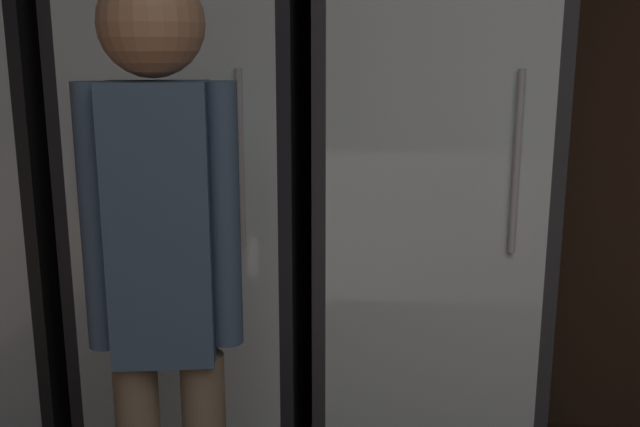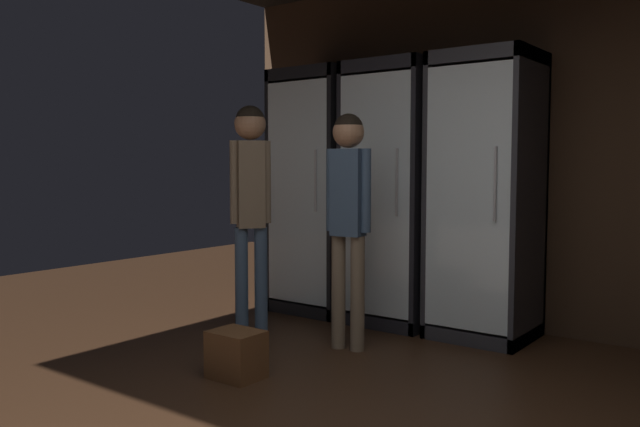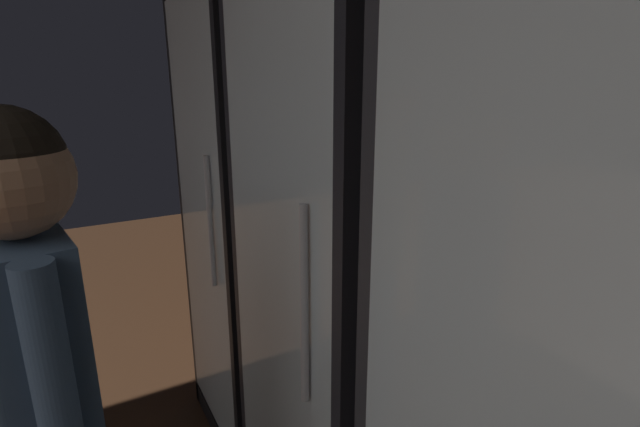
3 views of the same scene
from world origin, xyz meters
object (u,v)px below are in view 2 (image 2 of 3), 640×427
Objects in this scene: shopper_near at (348,200)px; shopper_far at (251,189)px; wine_crate_floor at (236,354)px; cooler_far_left at (323,193)px; cooler_center at (488,201)px; cooler_left at (399,197)px.

shopper_near is 0.96× the size of shopper_far.
shopper_near is at bearing 78.33° from wine_crate_floor.
shopper_far is at bearing 126.61° from wine_crate_floor.
cooler_far_left is at bearing 111.26° from wine_crate_floor.
cooler_center reaches higher than shopper_far.
wine_crate_floor is (-0.19, -0.90, -0.89)m from shopper_near.
cooler_left is at bearing 179.82° from cooler_center.
cooler_center is at bearing -0.03° from cooler_far_left.
wine_crate_floor is at bearing -91.51° from cooler_left.
shopper_far is at bearing -114.85° from cooler_left.
shopper_near reaches higher than wine_crate_floor.
shopper_far is 5.57× the size of wine_crate_floor.
shopper_far reaches higher than wine_crate_floor.
cooler_center is 1.10m from shopper_near.
cooler_left reaches higher than shopper_near.
cooler_center is 1.74m from shopper_far.
cooler_far_left reaches higher than shopper_far.
cooler_center reaches higher than shopper_near.
cooler_left is at bearing 65.15° from shopper_far.
shopper_near is 1.28m from wine_crate_floor.
cooler_left reaches higher than shopper_far.
wine_crate_floor is at bearing -53.39° from shopper_far.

